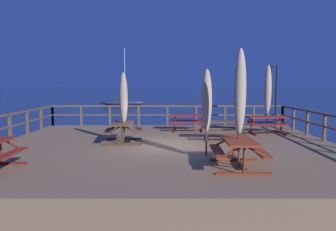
{
  "coord_description": "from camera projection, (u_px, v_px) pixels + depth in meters",
  "views": [
    {
      "loc": [
        0.03,
        -12.15,
        3.0
      ],
      "look_at": [
        0.0,
        0.87,
        1.76
      ],
      "focal_mm": 35.73,
      "sensor_mm": 36.0,
      "label": 1
    }
  ],
  "objects": [
    {
      "name": "wooden_deck",
      "position": [
        168.0,
        155.0,
        12.34
      ],
      "size": [
        12.62,
        11.6,
        0.76
      ],
      "primitive_type": "cube",
      "color": "#846647",
      "rests_on": "ground"
    },
    {
      "name": "sailboat_distant",
      "position": [
        123.0,
        102.0,
        44.93
      ],
      "size": [
        6.01,
        1.71,
        7.72
      ],
      "color": "navy",
      "rests_on": "ground"
    },
    {
      "name": "picnic_table_mid_centre",
      "position": [
        267.0,
        121.0,
        15.1
      ],
      "size": [
        1.87,
        1.54,
        0.78
      ],
      "color": "maroon",
      "rests_on": "wooden_deck"
    },
    {
      "name": "railing_side_left",
      "position": [
        0.0,
        125.0,
        12.25
      ],
      "size": [
        0.1,
        11.4,
        1.09
      ],
      "color": "brown",
      "rests_on": "wooden_deck"
    },
    {
      "name": "lamp_post_hooked",
      "position": [
        275.0,
        86.0,
        17.05
      ],
      "size": [
        0.59,
        0.47,
        3.2
      ],
      "color": "black",
      "rests_on": "wooden_deck"
    },
    {
      "name": "patio_umbrella_tall_back_right",
      "position": [
        207.0,
        101.0,
        10.18
      ],
      "size": [
        0.32,
        0.32,
        2.69
      ],
      "color": "#4C3828",
      "rests_on": "wooden_deck"
    },
    {
      "name": "railing_side_right",
      "position": [
        336.0,
        125.0,
        12.22
      ],
      "size": [
        0.1,
        11.4,
        1.09
      ],
      "color": "brown",
      "rests_on": "wooden_deck"
    },
    {
      "name": "picnic_table_front_left",
      "position": [
        225.0,
        126.0,
        13.29
      ],
      "size": [
        1.83,
        1.54,
        0.78
      ],
      "color": "brown",
      "rests_on": "wooden_deck"
    },
    {
      "name": "patio_umbrella_tall_mid_right",
      "position": [
        241.0,
        92.0,
        8.85
      ],
      "size": [
        0.32,
        0.32,
        3.18
      ],
      "color": "#4C3828",
      "rests_on": "wooden_deck"
    },
    {
      "name": "picnic_table_back_right",
      "position": [
        124.0,
        128.0,
        12.78
      ],
      "size": [
        1.53,
        1.74,
        0.78
      ],
      "color": "brown",
      "rests_on": "wooden_deck"
    },
    {
      "name": "picnic_table_front_right",
      "position": [
        189.0,
        119.0,
        15.89
      ],
      "size": [
        1.74,
        1.51,
        0.78
      ],
      "color": "maroon",
      "rests_on": "wooden_deck"
    },
    {
      "name": "railing_waterside_far",
      "position": [
        168.0,
        112.0,
        17.86
      ],
      "size": [
        12.42,
        0.1,
        1.09
      ],
      "color": "brown",
      "rests_on": "wooden_deck"
    },
    {
      "name": "picnic_table_mid_left",
      "position": [
        239.0,
        147.0,
        8.92
      ],
      "size": [
        1.45,
        1.91,
        0.78
      ],
      "color": "#993819",
      "rests_on": "wooden_deck"
    },
    {
      "name": "ground_plane",
      "position": [
        168.0,
        165.0,
        12.38
      ],
      "size": [
        600.0,
        600.0,
        0.0
      ],
      "primitive_type": "plane",
      "color": "navy"
    },
    {
      "name": "patio_umbrella_tall_front",
      "position": [
        124.0,
        98.0,
        12.65
      ],
      "size": [
        0.32,
        0.32,
        2.66
      ],
      "color": "#4C3828",
      "rests_on": "wooden_deck"
    },
    {
      "name": "patio_umbrella_short_back",
      "position": [
        269.0,
        90.0,
        15.03
      ],
      "size": [
        0.32,
        0.32,
        3.09
      ],
      "color": "#4C3828",
      "rests_on": "wooden_deck"
    }
  ]
}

